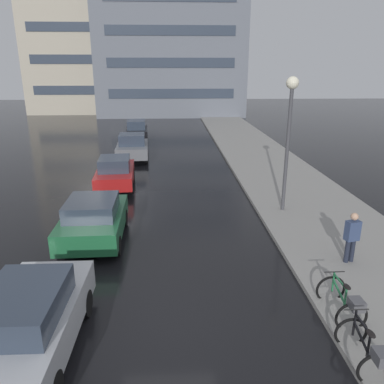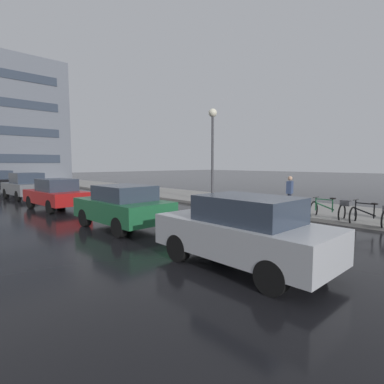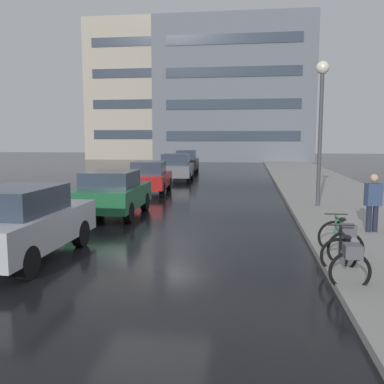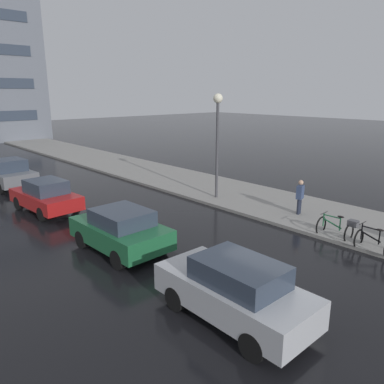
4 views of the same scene
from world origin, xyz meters
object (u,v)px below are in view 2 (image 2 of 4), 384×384
at_px(bicycle_second, 331,209).
at_px(car_silver, 243,231).
at_px(pedestrian, 290,191).
at_px(car_grey, 27,186).
at_px(streetlamp, 213,136).
at_px(car_red, 56,194).
at_px(bicycle_nearest, 373,215).
at_px(car_green, 123,206).

bearing_deg(bicycle_second, car_silver, -173.37).
bearing_deg(pedestrian, bicycle_second, -117.36).
height_order(car_grey, streetlamp, streetlamp).
bearing_deg(pedestrian, streetlamp, 99.37).
bearing_deg(pedestrian, car_red, 133.98).
distance_m(bicycle_nearest, car_silver, 6.61).
xyz_separation_m(car_silver, pedestrian, (8.09, 3.29, 0.14)).
xyz_separation_m(car_green, car_grey, (0.08, 12.26, 0.04)).
bearing_deg(car_red, pedestrian, -46.02).
height_order(bicycle_nearest, streetlamp, streetlamp).
height_order(bicycle_nearest, pedestrian, pedestrian).
height_order(bicycle_nearest, car_green, car_green).
xyz_separation_m(bicycle_second, streetlamp, (0.56, 6.92, 3.35)).
distance_m(bicycle_second, streetlamp, 7.71).
bearing_deg(bicycle_second, pedestrian, 62.64).
height_order(car_red, pedestrian, pedestrian).
bearing_deg(streetlamp, car_red, 151.84).
bearing_deg(bicycle_nearest, pedestrian, 69.30).
distance_m(bicycle_second, pedestrian, 2.85).
bearing_deg(bicycle_second, streetlamp, 85.34).
height_order(bicycle_nearest, car_silver, car_silver).
bearing_deg(car_green, car_red, 91.51).
relative_size(car_silver, pedestrian, 2.40).
bearing_deg(car_red, car_green, -88.49).
height_order(pedestrian, streetlamp, streetlamp).
bearing_deg(car_grey, pedestrian, -61.57).
xyz_separation_m(car_silver, car_green, (0.21, 5.43, -0.03)).
bearing_deg(car_red, car_silver, -90.24).
distance_m(car_silver, car_grey, 17.69).
xyz_separation_m(car_green, pedestrian, (7.88, -2.14, 0.17)).
distance_m(bicycle_nearest, streetlamp, 9.13).
distance_m(bicycle_nearest, bicycle_second, 1.55).
bearing_deg(car_silver, car_red, 89.76).
bearing_deg(car_red, bicycle_second, -58.08).
bearing_deg(pedestrian, car_silver, -157.87).
bearing_deg(bicycle_nearest, car_red, 117.79).
bearing_deg(car_green, pedestrian, -15.21).
height_order(car_silver, car_green, car_silver).
distance_m(car_red, pedestrian, 11.58).
height_order(car_green, streetlamp, streetlamp).
bearing_deg(car_green, bicycle_nearest, -44.19).
bearing_deg(car_silver, car_grey, 89.05).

